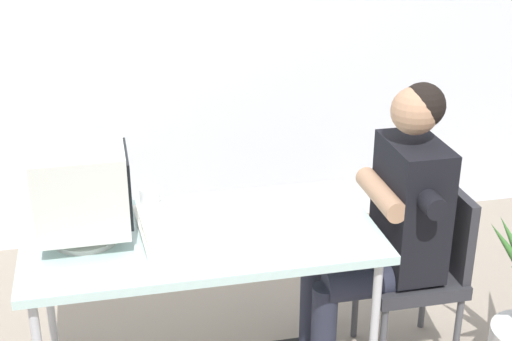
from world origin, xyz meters
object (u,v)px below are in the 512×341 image
at_px(desk, 202,243).
at_px(keyboard, 160,228).
at_px(crt_monitor, 82,189).
at_px(desk_mug, 150,198).
at_px(person_seated, 388,221).
at_px(office_chair, 422,263).

xyz_separation_m(desk, keyboard, (-0.16, 0.04, 0.07)).
height_order(crt_monitor, desk_mug, crt_monitor).
distance_m(keyboard, person_seated, 0.96).
height_order(keyboard, person_seated, person_seated).
relative_size(keyboard, desk_mug, 4.60).
distance_m(office_chair, desk_mug, 1.22).
relative_size(crt_monitor, person_seated, 0.30).
xyz_separation_m(crt_monitor, person_seated, (1.24, -0.07, -0.24)).
distance_m(crt_monitor, person_seated, 1.27).
bearing_deg(keyboard, person_seated, -4.30).
xyz_separation_m(crt_monitor, office_chair, (1.42, -0.07, -0.47)).
relative_size(desk, crt_monitor, 3.61).
bearing_deg(person_seated, office_chair, 0.00).
relative_size(crt_monitor, keyboard, 0.87).
bearing_deg(desk_mug, desk, -55.99).
distance_m(person_seated, desk_mug, 1.02).
height_order(desk, desk_mug, desk_mug).
xyz_separation_m(desk, office_chair, (0.97, -0.03, -0.20)).
distance_m(desk, office_chair, 0.99).
bearing_deg(keyboard, desk, -13.39).
relative_size(desk, office_chair, 1.74).
bearing_deg(office_chair, crt_monitor, 177.31).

